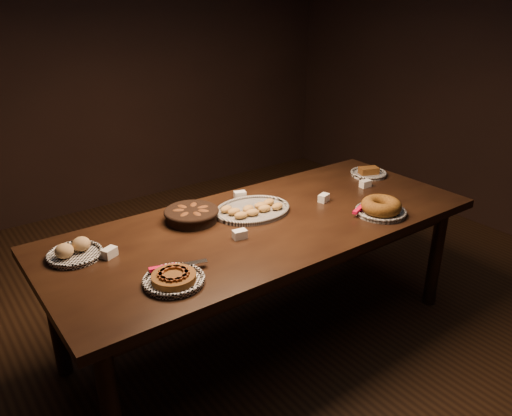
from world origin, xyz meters
TOP-DOWN VIEW (x-y plane):
  - ground at (0.00, 0.00)m, footprint 5.00×5.00m
  - buffet_table at (0.00, 0.00)m, footprint 2.40×1.00m
  - apple_tart_plate at (-0.70, -0.26)m, footprint 0.33×0.27m
  - madeleine_platter at (0.01, 0.14)m, footprint 0.45×0.36m
  - bundt_cake_plate at (0.58, -0.30)m, footprint 0.31×0.30m
  - croissant_basket at (-0.33, 0.24)m, footprint 0.30×0.30m
  - bread_roll_plate at (-0.97, 0.22)m, footprint 0.26×0.26m
  - loaf_plate at (1.02, 0.18)m, footprint 0.25×0.25m
  - tent_cards at (0.06, 0.09)m, footprint 1.75×0.50m

SIDE VIEW (x-z plane):
  - ground at x=0.00m, z-range 0.00..0.00m
  - buffet_table at x=0.00m, z-range 0.30..1.05m
  - madeleine_platter at x=0.01m, z-range 0.74..0.79m
  - loaf_plate at x=1.02m, z-range 0.74..0.80m
  - apple_tart_plate at x=-0.70m, z-range 0.74..0.80m
  - tent_cards at x=0.06m, z-range 0.75..0.79m
  - bread_roll_plate at x=-0.97m, z-range 0.74..0.82m
  - bundt_cake_plate at x=0.58m, z-range 0.74..0.83m
  - croissant_basket at x=-0.33m, z-range 0.76..0.83m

